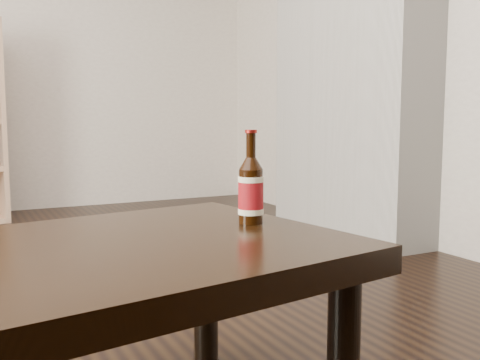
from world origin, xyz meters
name	(u,v)px	position (x,y,z in m)	size (l,w,h in m)	color
chimney_breast	(351,8)	(2.35, 1.20, 1.35)	(0.30, 1.20, 2.70)	white
coffee_table	(53,284)	(0.38, -0.42, 0.40)	(1.31, 0.89, 0.46)	black
beer_bottle	(251,191)	(0.87, -0.32, 0.54)	(0.08, 0.08, 0.23)	black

